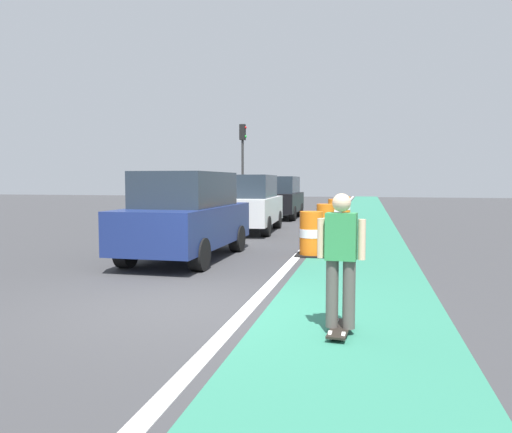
{
  "coord_description": "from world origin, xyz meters",
  "views": [
    {
      "loc": [
        2.55,
        -6.68,
        1.84
      ],
      "look_at": [
        0.31,
        3.18,
        1.1
      ],
      "focal_mm": 34.53,
      "sensor_mm": 36.0,
      "label": 1
    }
  ],
  "objects": [
    {
      "name": "ground_plane",
      "position": [
        0.0,
        0.0,
        0.0
      ],
      "size": [
        100.0,
        100.0,
        0.0
      ],
      "primitive_type": "plane",
      "color": "#38383A"
    },
    {
      "name": "bike_lane_strip",
      "position": [
        2.4,
        12.0,
        0.0
      ],
      "size": [
        2.5,
        80.0,
        0.01
      ],
      "primitive_type": "cube",
      "color": "#2D755B",
      "rests_on": "ground"
    },
    {
      "name": "lane_divider_stripe",
      "position": [
        0.9,
        12.0,
        0.01
      ],
      "size": [
        0.2,
        80.0,
        0.01
      ],
      "primitive_type": "cube",
      "color": "silver",
      "rests_on": "ground"
    },
    {
      "name": "skateboarder_on_lane",
      "position": [
        2.25,
        -0.82,
        0.91
      ],
      "size": [
        0.57,
        0.82,
        1.69
      ],
      "color": "black",
      "rests_on": "ground"
    },
    {
      "name": "parked_suv_nearest",
      "position": [
        -1.58,
        4.17,
        1.04
      ],
      "size": [
        1.96,
        4.62,
        2.04
      ],
      "color": "navy",
      "rests_on": "ground"
    },
    {
      "name": "parked_suv_second",
      "position": [
        -1.59,
        10.48,
        1.04
      ],
      "size": [
        2.09,
        4.69,
        2.04
      ],
      "color": "silver",
      "rests_on": "ground"
    },
    {
      "name": "parked_suv_third",
      "position": [
        -1.64,
        17.01,
        1.04
      ],
      "size": [
        1.98,
        4.63,
        2.04
      ],
      "color": "black",
      "rests_on": "ground"
    },
    {
      "name": "traffic_barrel_front",
      "position": [
        1.22,
        5.24,
        0.53
      ],
      "size": [
        0.73,
        0.73,
        1.09
      ],
      "color": "orange",
      "rests_on": "ground"
    },
    {
      "name": "traffic_barrel_mid",
      "position": [
        1.23,
        9.17,
        0.53
      ],
      "size": [
        0.73,
        0.73,
        1.09
      ],
      "color": "orange",
      "rests_on": "ground"
    },
    {
      "name": "traffic_barrel_back",
      "position": [
        1.25,
        13.56,
        0.53
      ],
      "size": [
        0.73,
        0.73,
        1.09
      ],
      "color": "orange",
      "rests_on": "ground"
    },
    {
      "name": "traffic_barrel_far",
      "position": [
        1.48,
        16.94,
        0.53
      ],
      "size": [
        0.73,
        0.73,
        1.09
      ],
      "color": "orange",
      "rests_on": "ground"
    },
    {
      "name": "traffic_light_corner",
      "position": [
        -4.59,
        21.24,
        3.5
      ],
      "size": [
        0.41,
        0.32,
        5.1
      ],
      "color": "#2D2D2D",
      "rests_on": "ground"
    },
    {
      "name": "pedestrian_crossing",
      "position": [
        -4.88,
        10.84,
        0.86
      ],
      "size": [
        0.34,
        0.2,
        1.61
      ],
      "color": "#33333D",
      "rests_on": "ground"
    },
    {
      "name": "pedestrian_waiting",
      "position": [
        -4.53,
        11.13,
        0.86
      ],
      "size": [
        0.34,
        0.2,
        1.61
      ],
      "color": "#33333D",
      "rests_on": "ground"
    }
  ]
}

